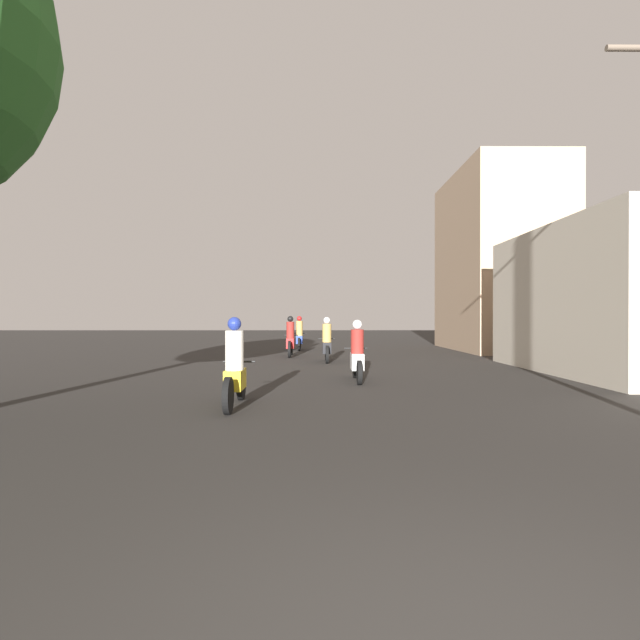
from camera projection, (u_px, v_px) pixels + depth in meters
motorcycle_yellow at (235, 371)px, 8.82m from camera, size 0.60×2.04×1.59m
motorcycle_white at (357, 356)px, 12.37m from camera, size 0.60×1.92×1.53m
motorcycle_black at (327, 344)px, 17.75m from camera, size 0.60×1.91×1.60m
motorcycle_red at (290, 340)px, 20.27m from camera, size 0.60×2.17×1.65m
motorcycle_blue at (299, 337)px, 24.19m from camera, size 0.60×2.01×1.65m
building_right_near at (614, 300)px, 14.20m from camera, size 4.15×7.88×4.18m
building_right_far at (498, 262)px, 24.35m from camera, size 4.34×7.85×8.60m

